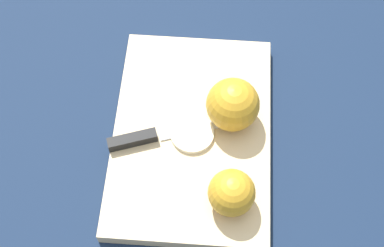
# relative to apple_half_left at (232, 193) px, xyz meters

# --- Properties ---
(ground_plane) EXTENTS (4.00, 4.00, 0.00)m
(ground_plane) POSITION_rel_apple_half_left_xyz_m (0.12, 0.05, -0.06)
(ground_plane) COLOR #14233D
(cutting_board) EXTENTS (0.37, 0.27, 0.02)m
(cutting_board) POSITION_rel_apple_half_left_xyz_m (0.12, 0.05, -0.04)
(cutting_board) COLOR #D1B789
(cutting_board) RESTS_ON ground_plane
(apple_half_left) EXTENTS (0.07, 0.07, 0.07)m
(apple_half_left) POSITION_rel_apple_half_left_xyz_m (0.00, 0.00, 0.00)
(apple_half_left) COLOR gold
(apple_half_left) RESTS_ON cutting_board
(apple_half_right) EXTENTS (0.08, 0.08, 0.08)m
(apple_half_right) POSITION_rel_apple_half_left_xyz_m (0.13, -0.01, 0.01)
(apple_half_right) COLOR gold
(apple_half_right) RESTS_ON cutting_board
(knife) EXTENTS (0.05, 0.17, 0.02)m
(knife) POSITION_rel_apple_half_left_xyz_m (0.10, 0.12, -0.03)
(knife) COLOR silver
(knife) RESTS_ON cutting_board
(apple_slice) EXTENTS (0.07, 0.07, 0.01)m
(apple_slice) POSITION_rel_apple_half_left_xyz_m (0.11, 0.06, -0.03)
(apple_slice) COLOR #EFE5C6
(apple_slice) RESTS_ON cutting_board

